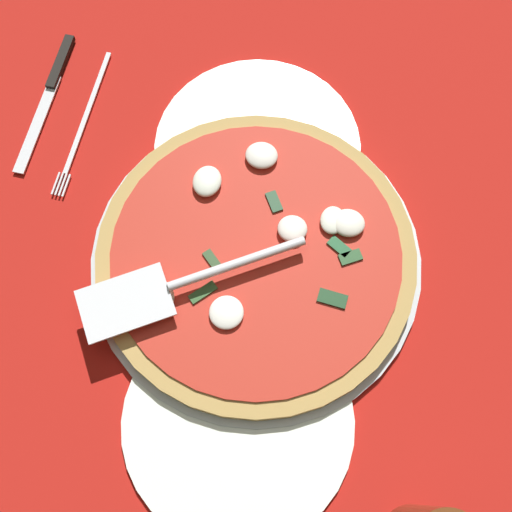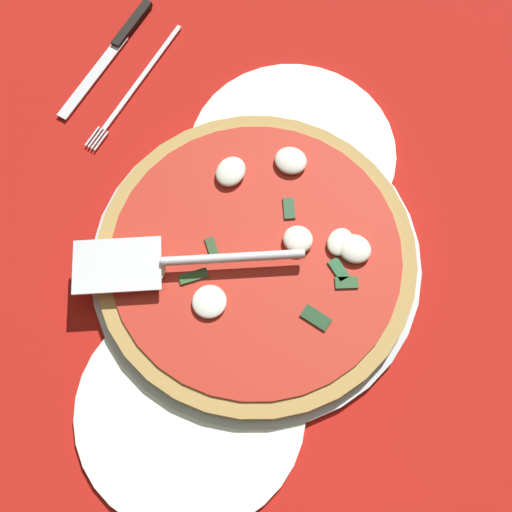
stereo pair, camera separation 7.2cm
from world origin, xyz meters
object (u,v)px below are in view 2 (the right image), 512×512
(pizza, at_px, (256,255))
(pizza_server, at_px, (171,262))
(dinner_plate_left, at_px, (190,409))
(place_setting_far, at_px, (125,67))
(dinner_plate_right, at_px, (292,152))

(pizza, bearing_deg, pizza_server, 128.30)
(dinner_plate_left, xyz_separation_m, place_setting_far, (0.34, 0.29, -0.00))
(dinner_plate_left, relative_size, place_setting_far, 1.10)
(dinner_plate_left, bearing_deg, pizza, 5.26)
(dinner_plate_right, relative_size, pizza_server, 1.09)
(dinner_plate_left, distance_m, dinner_plate_right, 0.33)
(dinner_plate_right, distance_m, pizza, 0.15)
(dinner_plate_left, height_order, place_setting_far, place_setting_far)
(dinner_plate_right, distance_m, pizza_server, 0.21)
(dinner_plate_left, xyz_separation_m, pizza_server, (0.12, 0.09, 0.04))
(pizza, distance_m, place_setting_far, 0.32)
(dinner_plate_left, height_order, dinner_plate_right, same)
(pizza_server, relative_size, place_setting_far, 1.04)
(dinner_plate_right, height_order, pizza, pizza)
(dinner_plate_left, relative_size, dinner_plate_right, 0.97)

